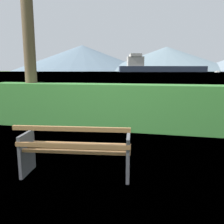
# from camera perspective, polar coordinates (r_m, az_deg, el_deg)

# --- Properties ---
(ground_plane) EXTENTS (1400.00, 1400.00, 0.00)m
(ground_plane) POSITION_cam_1_polar(r_m,az_deg,el_deg) (3.94, -8.46, -14.82)
(ground_plane) COLOR #567A38
(water_surface) EXTENTS (620.00, 620.00, 0.00)m
(water_surface) POSITION_cam_1_polar(r_m,az_deg,el_deg) (310.44, 12.90, 9.53)
(water_surface) COLOR slate
(water_surface) RESTS_ON ground_plane
(park_bench) EXTENTS (1.77, 0.79, 0.87)m
(park_bench) POSITION_cam_1_polar(r_m,az_deg,el_deg) (3.72, -8.86, -9.24)
(park_bench) COLOR olive
(park_bench) RESTS_ON ground_plane
(hedge_row) EXTENTS (7.85, 0.87, 1.27)m
(hedge_row) POSITION_cam_1_polar(r_m,az_deg,el_deg) (6.70, 1.30, 1.37)
(hedge_row) COLOR #387A33
(hedge_row) RESTS_ON ground_plane
(cargo_ship_large) EXTENTS (105.02, 45.04, 21.35)m
(cargo_ship_large) POSITION_cam_1_polar(r_m,az_deg,el_deg) (291.11, 10.75, 10.76)
(cargo_ship_large) COLOR #2D384C
(cargo_ship_large) RESTS_ON water_surface
(fishing_boat_near) EXTENTS (3.39, 8.56, 1.49)m
(fishing_boat_near) POSITION_cam_1_polar(r_m,az_deg,el_deg) (240.59, 24.30, 8.93)
(fishing_boat_near) COLOR silver
(fishing_boat_near) RESTS_ON water_surface
(distant_hills) EXTENTS (729.14, 351.09, 64.63)m
(distant_hills) POSITION_cam_1_polar(r_m,az_deg,el_deg) (564.16, 9.35, 12.76)
(distant_hills) COLOR slate
(distant_hills) RESTS_ON ground_plane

